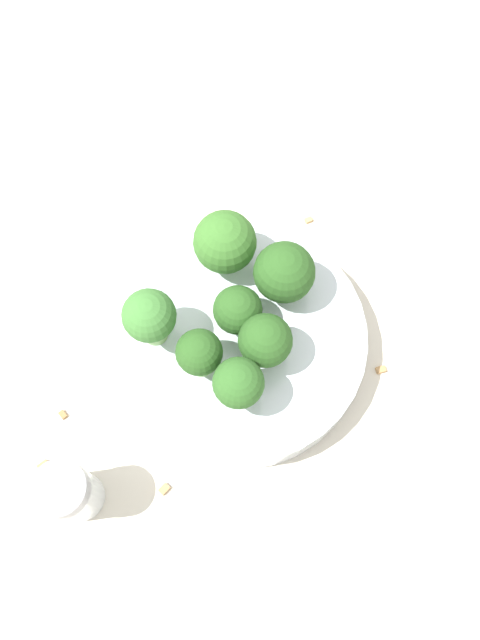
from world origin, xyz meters
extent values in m
plane|color=beige|center=(0.00, 0.00, 0.00)|extent=(3.00, 3.00, 0.00)
cylinder|color=silver|center=(0.00, 0.00, 0.02)|extent=(0.19, 0.19, 0.03)
cylinder|color=#7A9E5B|center=(-0.02, 0.00, 0.04)|extent=(0.02, 0.02, 0.02)
sphere|color=#28511E|center=(-0.02, 0.00, 0.06)|extent=(0.04, 0.04, 0.04)
cylinder|color=#7A9E5B|center=(0.01, -0.01, 0.04)|extent=(0.02, 0.02, 0.02)
sphere|color=#28511E|center=(0.01, -0.01, 0.06)|extent=(0.04, 0.04, 0.04)
cylinder|color=#8EB770|center=(0.05, -0.04, 0.04)|extent=(0.02, 0.02, 0.02)
sphere|color=#386B28|center=(0.05, -0.04, 0.06)|extent=(0.05, 0.05, 0.05)
cylinder|color=#8EB770|center=(0.01, 0.04, 0.04)|extent=(0.02, 0.02, 0.02)
sphere|color=#28511E|center=(0.01, 0.04, 0.06)|extent=(0.03, 0.03, 0.03)
cylinder|color=#84AD66|center=(0.05, 0.04, 0.05)|extent=(0.02, 0.02, 0.03)
sphere|color=#3D7533|center=(0.05, 0.04, 0.07)|extent=(0.04, 0.04, 0.04)
cylinder|color=#7A9E5B|center=(0.00, -0.05, 0.04)|extent=(0.02, 0.02, 0.02)
sphere|color=#28511E|center=(0.00, -0.05, 0.06)|extent=(0.05, 0.05, 0.05)
cylinder|color=#7A9E5B|center=(-0.03, 0.04, 0.05)|extent=(0.02, 0.02, 0.03)
sphere|color=#2D5B23|center=(-0.03, 0.04, 0.07)|extent=(0.04, 0.04, 0.04)
cylinder|color=silver|center=(0.01, 0.17, 0.03)|extent=(0.04, 0.04, 0.05)
cylinder|color=gray|center=(0.01, 0.17, 0.06)|extent=(0.04, 0.04, 0.01)
cube|color=#AD7F4C|center=(-0.10, -0.06, 0.00)|extent=(0.01, 0.01, 0.01)
cube|color=tan|center=(0.03, -0.13, 0.00)|extent=(0.01, 0.01, 0.01)
cube|color=olive|center=(0.07, 0.13, 0.00)|extent=(0.01, 0.01, 0.01)
cube|color=#AD7F4C|center=(0.05, 0.17, 0.00)|extent=(0.01, 0.01, 0.01)
cube|color=#AD7F4C|center=(-0.03, 0.12, 0.00)|extent=(0.01, 0.01, 0.01)
camera|label=1|loc=(-0.11, 0.12, 0.48)|focal=35.00mm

